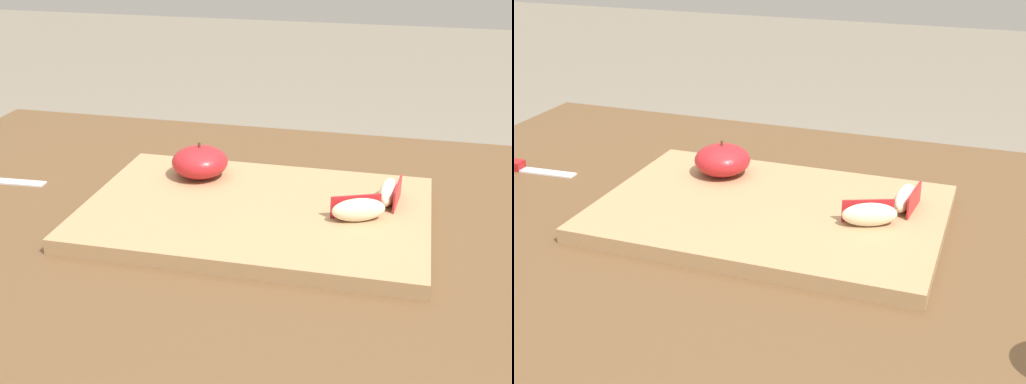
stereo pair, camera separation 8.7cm
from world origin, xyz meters
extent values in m
cube|color=brown|center=(0.00, 0.00, 0.74)|extent=(1.29, 0.80, 0.03)
cube|color=brown|center=(-0.59, 0.34, 0.36)|extent=(0.06, 0.06, 0.72)
cube|color=#A37F56|center=(-0.07, 0.02, 0.76)|extent=(0.44, 0.30, 0.02)
ellipsoid|color=#B21E23|center=(-0.17, 0.10, 0.79)|extent=(0.08, 0.08, 0.04)
cylinder|color=#4C3319|center=(-0.17, 0.10, 0.82)|extent=(0.00, 0.00, 0.01)
ellipsoid|color=beige|center=(0.10, 0.07, 0.79)|extent=(0.03, 0.07, 0.03)
cube|color=#B21E23|center=(0.11, 0.07, 0.79)|extent=(0.01, 0.06, 0.03)
ellipsoid|color=beige|center=(0.07, 0.01, 0.79)|extent=(0.07, 0.05, 0.03)
cube|color=#B21E23|center=(0.06, 0.02, 0.79)|extent=(0.06, 0.03, 0.03)
cube|color=silver|center=(-0.44, 0.06, 0.75)|extent=(0.09, 0.02, 0.00)
camera|label=1|loc=(0.12, -0.76, 1.14)|focal=47.72mm
camera|label=2|loc=(0.20, -0.74, 1.14)|focal=47.72mm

